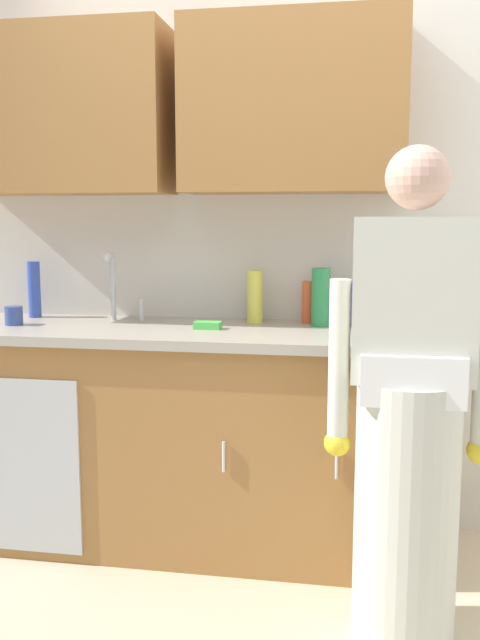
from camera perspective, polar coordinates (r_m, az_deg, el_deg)
kitchen_wall_with_uppers at (r=3.16m, az=3.06°, el=9.67°), size 4.80×0.44×2.70m
counter_cabinet at (r=3.10m, az=-5.52°, el=-9.59°), size 1.90×0.62×0.90m
countertop at (r=2.99m, az=-5.58°, el=-0.96°), size 1.96×0.66×0.04m
sink at (r=3.08m, az=-10.39°, el=-0.69°), size 0.50×0.36×0.35m
person_at_sink at (r=2.39m, az=13.47°, el=-9.13°), size 0.55×0.34×1.62m
bottle_cleaner_spray at (r=3.10m, az=5.61°, el=1.46°), size 0.06×0.06×0.18m
bottle_water_tall at (r=3.09m, az=1.22°, el=1.90°), size 0.07×0.07×0.23m
bottle_dish_liquid at (r=3.40m, az=-16.31°, el=2.39°), size 0.06×0.06×0.26m
bottle_soap at (r=3.04m, az=9.00°, el=1.28°), size 0.07×0.07×0.18m
bottle_water_short at (r=3.01m, az=6.56°, el=1.84°), size 0.08×0.08×0.25m
cup_by_sink at (r=3.18m, az=-17.83°, el=0.34°), size 0.08×0.08×0.08m
knife_on_counter at (r=2.89m, az=11.81°, el=-0.95°), size 0.24×0.10×0.01m
sponge at (r=2.93m, az=-2.63°, el=-0.42°), size 0.11×0.07×0.03m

